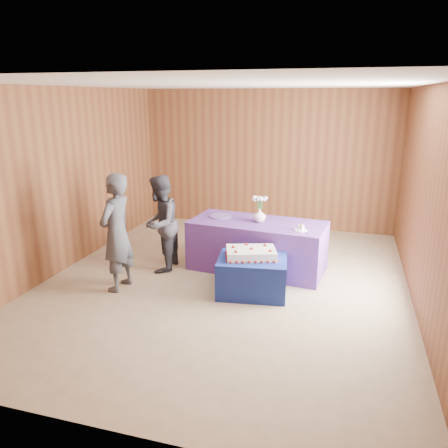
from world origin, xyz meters
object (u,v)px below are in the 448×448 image
at_px(guest_right, 160,224).
at_px(guest_left, 117,233).
at_px(serving_table, 257,246).
at_px(sheet_cake, 251,253).
at_px(vase, 259,215).
at_px(cake_table, 252,276).

bearing_deg(guest_right, guest_left, -23.23).
relative_size(serving_table, guest_right, 1.37).
relative_size(serving_table, sheet_cake, 2.57).
distance_m(sheet_cake, vase, 0.91).
xyz_separation_m(vase, guest_right, (-1.41, -0.45, -0.12)).
bearing_deg(vase, serving_table, -138.75).
height_order(cake_table, sheet_cake, sheet_cake).
bearing_deg(sheet_cake, cake_table, -63.75).
height_order(vase, guest_right, guest_right).
height_order(guest_left, guest_right, guest_left).
xyz_separation_m(cake_table, guest_left, (-1.79, -0.36, 0.55)).
bearing_deg(serving_table, cake_table, -76.39).
bearing_deg(guest_left, guest_right, 165.40).
bearing_deg(guest_left, cake_table, 105.91).
xyz_separation_m(sheet_cake, vase, (-0.07, 0.86, 0.29)).
bearing_deg(cake_table, vase, 88.30).
bearing_deg(vase, guest_right, -162.49).
bearing_deg(serving_table, vase, 47.18).
bearing_deg(guest_left, serving_table, 130.84).
bearing_deg(guest_left, vase, 130.90).
xyz_separation_m(guest_left, guest_right, (0.28, 0.79, -0.07)).
distance_m(sheet_cake, guest_right, 1.55).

